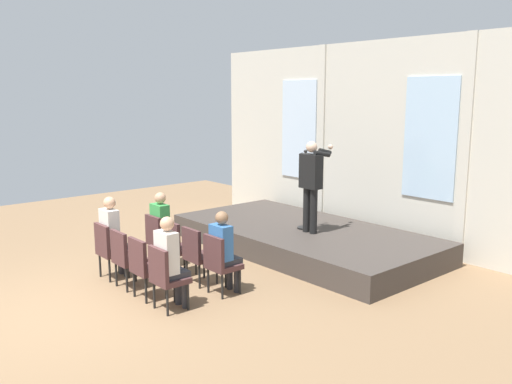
{
  "coord_description": "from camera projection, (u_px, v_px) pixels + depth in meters",
  "views": [
    {
      "loc": [
        7.17,
        -2.6,
        3.03
      ],
      "look_at": [
        0.1,
        3.48,
        1.33
      ],
      "focal_mm": 37.52,
      "sensor_mm": 36.0,
      "label": 1
    }
  ],
  "objects": [
    {
      "name": "rear_partition",
      "position": [
        359.0,
        141.0,
        11.3
      ],
      "size": [
        8.6,
        0.14,
        4.1
      ],
      "color": "beige",
      "rests_on": "ground"
    },
    {
      "name": "audience_r0_c3",
      "position": [
        224.0,
        248.0,
        8.15
      ],
      "size": [
        0.36,
        0.39,
        1.3
      ],
      "color": "#2D2D33",
      "rests_on": "ground"
    },
    {
      "name": "chair_r0_c0",
      "position": [
        159.0,
        238.0,
        9.46
      ],
      "size": [
        0.46,
        0.44,
        0.94
      ],
      "color": "black",
      "rests_on": "ground"
    },
    {
      "name": "ground_plane",
      "position": [
        65.0,
        312.0,
        7.56
      ],
      "size": [
        16.73,
        16.73,
        0.0
      ],
      "primitive_type": "plane",
      "color": "#846647"
    },
    {
      "name": "chair_r1_c2",
      "position": [
        145.0,
        264.0,
        7.96
      ],
      "size": [
        0.46,
        0.44,
        0.94
      ],
      "color": "black",
      "rests_on": "ground"
    },
    {
      "name": "chair_r0_c1",
      "position": [
        177.0,
        245.0,
        9.02
      ],
      "size": [
        0.46,
        0.44,
        0.94
      ],
      "color": "black",
      "rests_on": "ground"
    },
    {
      "name": "speaker",
      "position": [
        311.0,
        180.0,
        10.02
      ],
      "size": [
        0.51,
        0.69,
        1.74
      ],
      "color": "black",
      "rests_on": "stage_platform"
    },
    {
      "name": "chair_r1_c0",
      "position": [
        109.0,
        247.0,
        8.85
      ],
      "size": [
        0.46,
        0.44,
        0.94
      ],
      "color": "black",
      "rests_on": "ground"
    },
    {
      "name": "stage_platform",
      "position": [
        303.0,
        238.0,
        10.6
      ],
      "size": [
        5.31,
        2.66,
        0.44
      ],
      "primitive_type": "cube",
      "color": "#3F3833",
      "rests_on": "ground"
    },
    {
      "name": "audience_r1_c0",
      "position": [
        113.0,
        233.0,
        8.86
      ],
      "size": [
        0.36,
        0.39,
        1.38
      ],
      "color": "#2D2D33",
      "rests_on": "ground"
    },
    {
      "name": "chair_r0_c3",
      "position": [
        220.0,
        261.0,
        8.13
      ],
      "size": [
        0.46,
        0.44,
        0.94
      ],
      "color": "black",
      "rests_on": "ground"
    },
    {
      "name": "audience_r0_c0",
      "position": [
        163.0,
        225.0,
        9.47
      ],
      "size": [
        0.36,
        0.39,
        1.34
      ],
      "color": "#2D2D33",
      "rests_on": "ground"
    },
    {
      "name": "chair_r1_c3",
      "position": [
        166.0,
        275.0,
        7.52
      ],
      "size": [
        0.46,
        0.44,
        0.94
      ],
      "color": "black",
      "rests_on": "ground"
    },
    {
      "name": "chair_r1_c1",
      "position": [
        126.0,
        255.0,
        8.41
      ],
      "size": [
        0.46,
        0.44,
        0.94
      ],
      "color": "black",
      "rests_on": "ground"
    },
    {
      "name": "audience_r1_c3",
      "position": [
        170.0,
        258.0,
        7.53
      ],
      "size": [
        0.36,
        0.39,
        1.36
      ],
      "color": "#2D2D33",
      "rests_on": "ground"
    },
    {
      "name": "mic_stand",
      "position": [
        305.0,
        212.0,
        10.44
      ],
      "size": [
        0.28,
        0.28,
        1.55
      ],
      "color": "black",
      "rests_on": "stage_platform"
    },
    {
      "name": "chair_r0_c2",
      "position": [
        197.0,
        252.0,
        8.57
      ],
      "size": [
        0.46,
        0.44,
        0.94
      ],
      "color": "black",
      "rests_on": "ground"
    }
  ]
}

